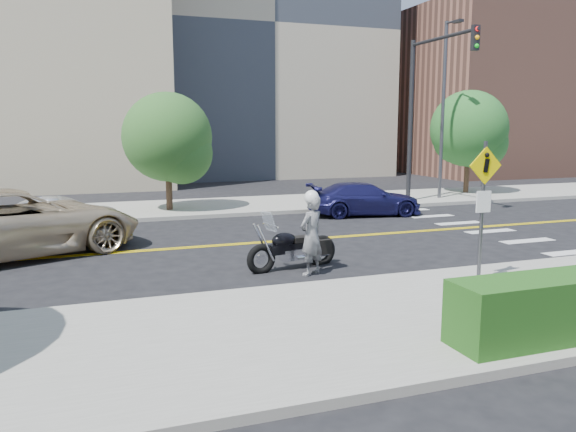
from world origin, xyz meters
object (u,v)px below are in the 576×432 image
(motorcyclist, at_px, (311,233))
(parked_car_silver, at_px, (62,216))
(motorcycle, at_px, (293,239))
(suv, at_px, (14,223))
(pedestrian_sign, at_px, (483,199))
(parked_car_blue, at_px, (365,199))

(motorcyclist, height_order, parked_car_silver, motorcyclist)
(motorcyclist, xyz_separation_m, motorcycle, (-0.20, 0.70, -0.26))
(motorcyclist, xyz_separation_m, suv, (-6.78, 4.39, -0.08))
(motorcycle, distance_m, suv, 7.54)
(motorcycle, relative_size, suv, 0.36)
(motorcyclist, relative_size, parked_car_silver, 0.54)
(pedestrian_sign, distance_m, suv, 11.84)
(pedestrian_sign, xyz_separation_m, parked_car_silver, (-8.60, 9.59, -1.35))
(motorcyclist, bearing_deg, pedestrian_sign, 112.01)
(pedestrian_sign, xyz_separation_m, suv, (-9.67, 6.75, -1.04))
(parked_car_silver, bearing_deg, motorcyclist, -146.22)
(motorcycle, xyz_separation_m, parked_car_blue, (5.54, 6.97, -0.09))
(suv, height_order, parked_car_blue, suv)
(suv, distance_m, parked_car_silver, 3.05)
(suv, bearing_deg, motorcyclist, -147.22)
(motorcyclist, xyz_separation_m, parked_car_silver, (-5.70, 7.23, -0.39))
(pedestrian_sign, bearing_deg, suv, 145.11)
(motorcyclist, distance_m, motorcycle, 0.78)
(suv, xyz_separation_m, parked_car_silver, (1.08, 2.84, -0.31))
(motorcycle, bearing_deg, parked_car_blue, 39.87)
(pedestrian_sign, distance_m, parked_car_silver, 12.95)
(motorcycle, height_order, parked_car_silver, motorcycle)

